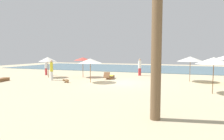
{
  "coord_description": "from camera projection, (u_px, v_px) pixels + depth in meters",
  "views": [
    {
      "loc": [
        4.93,
        -15.57,
        2.49
      ],
      "look_at": [
        -0.6,
        -0.31,
        1.1
      ],
      "focal_mm": 31.17,
      "sensor_mm": 36.0,
      "label": 1
    }
  ],
  "objects": [
    {
      "name": "umbrella_5",
      "position": [
        190.0,
        59.0,
        17.0
      ],
      "size": [
        2.26,
        2.26,
        2.22
      ],
      "color": "olive",
      "rests_on": "ground_plane"
    },
    {
      "name": "person_2",
      "position": [
        46.0,
        67.0,
        22.29
      ],
      "size": [
        0.4,
        0.4,
        1.8
      ],
      "color": "#BF3338",
      "rests_on": "ground_plane"
    },
    {
      "name": "umbrella_0",
      "position": [
        214.0,
        61.0,
        11.84
      ],
      "size": [
        2.15,
        2.15,
        2.26
      ],
      "color": "brown",
      "rests_on": "ground_plane"
    },
    {
      "name": "umbrella_2",
      "position": [
        83.0,
        59.0,
        20.23
      ],
      "size": [
        1.9,
        1.9,
        2.08
      ],
      "color": "olive",
      "rests_on": "ground_plane"
    },
    {
      "name": "dog",
      "position": [
        66.0,
        81.0,
        16.58
      ],
      "size": [
        0.67,
        0.44,
        0.31
      ],
      "color": "olive",
      "rests_on": "ground_plane"
    },
    {
      "name": "umbrella_3",
      "position": [
        90.0,
        61.0,
        16.62
      ],
      "size": [
        2.06,
        2.06,
        2.05
      ],
      "color": "olive",
      "rests_on": "ground_plane"
    },
    {
      "name": "lounger_1",
      "position": [
        0.0,
        80.0,
        17.25
      ],
      "size": [
        0.82,
        1.75,
        0.7
      ],
      "color": "brown",
      "rests_on": "ground_plane"
    },
    {
      "name": "person_0",
      "position": [
        140.0,
        67.0,
        21.83
      ],
      "size": [
        0.51,
        0.51,
        1.9
      ],
      "color": "#BF3338",
      "rests_on": "ground_plane"
    },
    {
      "name": "umbrella_1",
      "position": [
        48.0,
        59.0,
        20.04
      ],
      "size": [
        1.84,
        1.84,
        2.11
      ],
      "color": "brown",
      "rests_on": "ground_plane"
    },
    {
      "name": "lounger_0",
      "position": [
        110.0,
        77.0,
        19.13
      ],
      "size": [
        0.91,
        1.77,
        0.69
      ],
      "color": "brown",
      "rests_on": "ground_plane"
    },
    {
      "name": "ground_plane",
      "position": [
        120.0,
        83.0,
        16.48
      ],
      "size": [
        60.0,
        60.0,
        0.0
      ],
      "primitive_type": "plane",
      "color": "beige"
    },
    {
      "name": "ocean_water",
      "position": [
        151.0,
        68.0,
        32.39
      ],
      "size": [
        48.0,
        16.0,
        0.06
      ],
      "primitive_type": "cube",
      "color": "slate",
      "rests_on": "ground_plane"
    },
    {
      "name": "person_1",
      "position": [
        52.0,
        70.0,
        17.97
      ],
      "size": [
        0.37,
        0.37,
        1.89
      ],
      "color": "white",
      "rests_on": "ground_plane"
    }
  ]
}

